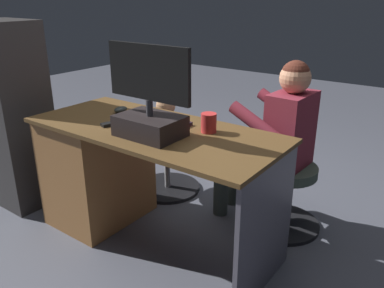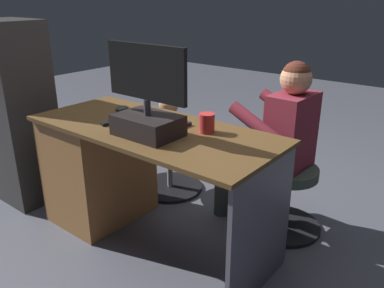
{
  "view_description": "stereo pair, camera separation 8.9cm",
  "coord_description": "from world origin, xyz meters",
  "px_view_note": "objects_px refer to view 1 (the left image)",
  "views": [
    {
      "loc": [
        -1.39,
        1.84,
        1.43
      ],
      "look_at": [
        -0.07,
        0.03,
        0.57
      ],
      "focal_mm": 36.83,
      "sensor_mm": 36.0,
      "label": 1
    },
    {
      "loc": [
        -1.46,
        1.79,
        1.43
      ],
      "look_at": [
        -0.07,
        0.03,
        0.57
      ],
      "focal_mm": 36.83,
      "sensor_mm": 36.0,
      "label": 2
    }
  ],
  "objects_px": {
    "computer_mouse": "(121,109)",
    "tv_remote": "(114,123)",
    "cup": "(209,123)",
    "desk": "(108,167)",
    "teddy_bear": "(167,119)",
    "monitor": "(150,110)",
    "person": "(275,133)",
    "office_chair_teddy": "(167,161)",
    "visitor_chair": "(284,192)",
    "keyboard": "(156,120)"
  },
  "relations": [
    {
      "from": "computer_mouse",
      "to": "visitor_chair",
      "type": "distance_m",
      "value": 1.16
    },
    {
      "from": "monitor",
      "to": "visitor_chair",
      "type": "height_order",
      "value": "monitor"
    },
    {
      "from": "computer_mouse",
      "to": "cup",
      "type": "xyz_separation_m",
      "value": [
        -0.65,
        -0.01,
        0.03
      ]
    },
    {
      "from": "person",
      "to": "computer_mouse",
      "type": "bearing_deg",
      "value": 31.3
    },
    {
      "from": "office_chair_teddy",
      "to": "keyboard",
      "type": "bearing_deg",
      "value": 124.45
    },
    {
      "from": "computer_mouse",
      "to": "teddy_bear",
      "type": "xyz_separation_m",
      "value": [
        0.01,
        -0.46,
        -0.18
      ]
    },
    {
      "from": "keyboard",
      "to": "office_chair_teddy",
      "type": "distance_m",
      "value": 0.76
    },
    {
      "from": "monitor",
      "to": "person",
      "type": "bearing_deg",
      "value": -118.2
    },
    {
      "from": "keyboard",
      "to": "monitor",
      "type": "bearing_deg",
      "value": 123.9
    },
    {
      "from": "tv_remote",
      "to": "office_chair_teddy",
      "type": "distance_m",
      "value": 0.84
    },
    {
      "from": "monitor",
      "to": "visitor_chair",
      "type": "xyz_separation_m",
      "value": [
        -0.48,
        -0.71,
        -0.63
      ]
    },
    {
      "from": "monitor",
      "to": "computer_mouse",
      "type": "distance_m",
      "value": 0.5
    },
    {
      "from": "computer_mouse",
      "to": "teddy_bear",
      "type": "relative_size",
      "value": 0.29
    },
    {
      "from": "monitor",
      "to": "visitor_chair",
      "type": "relative_size",
      "value": 1.05
    },
    {
      "from": "desk",
      "to": "teddy_bear",
      "type": "relative_size",
      "value": 4.53
    },
    {
      "from": "visitor_chair",
      "to": "monitor",
      "type": "bearing_deg",
      "value": 56.26
    },
    {
      "from": "computer_mouse",
      "to": "teddy_bear",
      "type": "bearing_deg",
      "value": -88.16
    },
    {
      "from": "keyboard",
      "to": "person",
      "type": "height_order",
      "value": "person"
    },
    {
      "from": "teddy_bear",
      "to": "person",
      "type": "xyz_separation_m",
      "value": [
        -0.83,
        -0.03,
        0.05
      ]
    },
    {
      "from": "office_chair_teddy",
      "to": "person",
      "type": "xyz_separation_m",
      "value": [
        -0.83,
        -0.04,
        0.38
      ]
    },
    {
      "from": "keyboard",
      "to": "computer_mouse",
      "type": "height_order",
      "value": "computer_mouse"
    },
    {
      "from": "computer_mouse",
      "to": "cup",
      "type": "distance_m",
      "value": 0.65
    },
    {
      "from": "monitor",
      "to": "keyboard",
      "type": "relative_size",
      "value": 1.21
    },
    {
      "from": "monitor",
      "to": "visitor_chair",
      "type": "distance_m",
      "value": 1.06
    },
    {
      "from": "cup",
      "to": "tv_remote",
      "type": "height_order",
      "value": "cup"
    },
    {
      "from": "teddy_bear",
      "to": "person",
      "type": "distance_m",
      "value": 0.83
    },
    {
      "from": "cup",
      "to": "keyboard",
      "type": "bearing_deg",
      "value": 4.72
    },
    {
      "from": "tv_remote",
      "to": "office_chair_teddy",
      "type": "relative_size",
      "value": 0.3
    },
    {
      "from": "desk",
      "to": "teddy_bear",
      "type": "bearing_deg",
      "value": -91.76
    },
    {
      "from": "computer_mouse",
      "to": "tv_remote",
      "type": "distance_m",
      "value": 0.25
    },
    {
      "from": "monitor",
      "to": "tv_remote",
      "type": "relative_size",
      "value": 3.4
    },
    {
      "from": "keyboard",
      "to": "teddy_bear",
      "type": "bearing_deg",
      "value": -56.2
    },
    {
      "from": "teddy_bear",
      "to": "computer_mouse",
      "type": "bearing_deg",
      "value": 91.84
    },
    {
      "from": "monitor",
      "to": "teddy_bear",
      "type": "xyz_separation_m",
      "value": [
        0.45,
        -0.67,
        -0.3
      ]
    },
    {
      "from": "desk",
      "to": "office_chair_teddy",
      "type": "height_order",
      "value": "desk"
    },
    {
      "from": "teddy_bear",
      "to": "visitor_chair",
      "type": "xyz_separation_m",
      "value": [
        -0.93,
        -0.04,
        -0.33
      ]
    },
    {
      "from": "desk",
      "to": "visitor_chair",
      "type": "distance_m",
      "value": 1.14
    },
    {
      "from": "computer_mouse",
      "to": "teddy_bear",
      "type": "distance_m",
      "value": 0.5
    },
    {
      "from": "desk",
      "to": "keyboard",
      "type": "height_order",
      "value": "keyboard"
    },
    {
      "from": "computer_mouse",
      "to": "office_chair_teddy",
      "type": "relative_size",
      "value": 0.19
    },
    {
      "from": "visitor_chair",
      "to": "office_chair_teddy",
      "type": "bearing_deg",
      "value": 3.02
    },
    {
      "from": "monitor",
      "to": "cup",
      "type": "xyz_separation_m",
      "value": [
        -0.21,
        -0.22,
        -0.09
      ]
    },
    {
      "from": "cup",
      "to": "office_chair_teddy",
      "type": "height_order",
      "value": "cup"
    },
    {
      "from": "keyboard",
      "to": "visitor_chair",
      "type": "height_order",
      "value": "keyboard"
    },
    {
      "from": "office_chair_teddy",
      "to": "visitor_chair",
      "type": "height_order",
      "value": "same"
    },
    {
      "from": "office_chair_teddy",
      "to": "visitor_chair",
      "type": "xyz_separation_m",
      "value": [
        -0.93,
        -0.05,
        0.0
      ]
    },
    {
      "from": "computer_mouse",
      "to": "person",
      "type": "relative_size",
      "value": 0.09
    },
    {
      "from": "computer_mouse",
      "to": "office_chair_teddy",
      "type": "height_order",
      "value": "computer_mouse"
    },
    {
      "from": "office_chair_teddy",
      "to": "person",
      "type": "height_order",
      "value": "person"
    },
    {
      "from": "cup",
      "to": "person",
      "type": "xyz_separation_m",
      "value": [
        -0.17,
        -0.48,
        -0.16
      ]
    }
  ]
}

